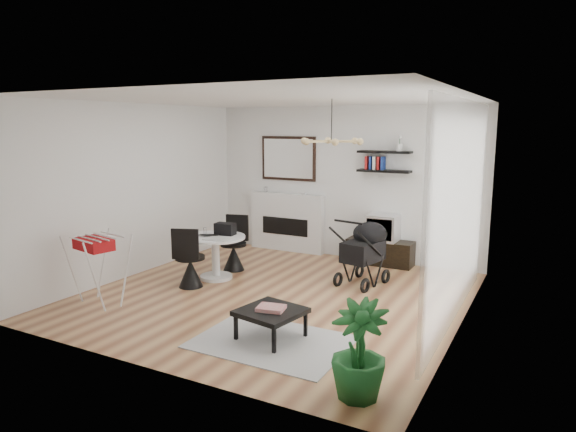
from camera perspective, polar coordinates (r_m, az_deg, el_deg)
The scene contains 25 objects.
floor at distance 7.30m, azimuth -1.47°, elevation -8.80°, with size 5.00×5.00×0.00m, color brown.
ceiling at distance 6.92m, azimuth -1.57°, elevation 12.87°, with size 5.00×5.00×0.00m, color white.
wall_back at distance 9.23m, azimuth 6.15°, elevation 3.70°, with size 5.00×5.00×0.00m, color white.
wall_left at distance 8.49m, azimuth -16.39°, elevation 2.81°, with size 5.00×5.00×0.00m, color white.
wall_right at distance 6.17m, azimuth 19.15°, elevation 0.08°, with size 5.00×5.00×0.00m, color white.
sheer_curtain at distance 6.38m, azimuth 18.55°, elevation 0.43°, with size 0.04×3.60×2.60m, color white.
fireplace at distance 9.71m, azimuth -0.12°, elevation 0.11°, with size 1.50×0.17×2.16m.
shelf_lower at distance 8.82m, azimuth 10.62°, elevation 4.93°, with size 0.90×0.25×0.04m, color black.
shelf_upper at distance 8.80m, azimuth 10.69°, elevation 7.01°, with size 0.90×0.25×0.04m, color black.
pendant_lamp at distance 6.88m, azimuth 4.84°, elevation 8.27°, with size 0.90×0.90×0.10m, color tan, non-canonical shape.
tv_console at distance 8.97m, azimuth 10.19°, elevation -3.97°, with size 1.13×0.39×0.42m, color black.
crt_tv at distance 8.87m, azimuth 10.50°, elevation -1.26°, with size 0.51×0.45×0.45m.
dining_table at distance 8.03m, azimuth -8.05°, elevation -3.83°, with size 0.92×0.92×0.68m.
laptop at distance 7.96m, azimuth -8.87°, elevation -2.20°, with size 0.31×0.20×0.02m, color black.
black_bag at distance 8.05m, azimuth -6.99°, elevation -1.43°, with size 0.31×0.18×0.18m, color black.
newspaper at distance 7.77m, azimuth -7.75°, elevation -2.52°, with size 0.37×0.31×0.01m, color silver.
drinking_glass at distance 8.20m, azimuth -9.21°, elevation -1.60°, with size 0.06×0.06×0.09m, color white.
chair_far at distance 8.52m, azimuth -6.02°, elevation -4.11°, with size 0.45×0.47×0.90m.
chair_near at distance 7.71m, azimuth -10.84°, elevation -5.71°, with size 0.48×0.49×0.91m.
drying_rack at distance 7.26m, azimuth -20.26°, elevation -5.49°, with size 0.73×0.70×0.93m.
stroller at distance 7.80m, azimuth 8.52°, elevation -4.26°, with size 0.68×0.92×1.04m.
rug at distance 5.82m, azimuth -1.83°, elevation -13.79°, with size 1.65×1.19×0.01m, color #A9A9A9.
coffee_table at distance 5.80m, azimuth -1.91°, elevation -10.69°, with size 0.75×0.75×0.33m.
magazines at distance 5.77m, azimuth -1.89°, elevation -10.19°, with size 0.30×0.23×0.04m, color red.
potted_plant at distance 4.62m, azimuth 7.87°, elevation -14.58°, with size 0.49×0.49×0.88m, color #195822.
Camera 1 is at (3.40, -6.02, 2.35)m, focal length 32.00 mm.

